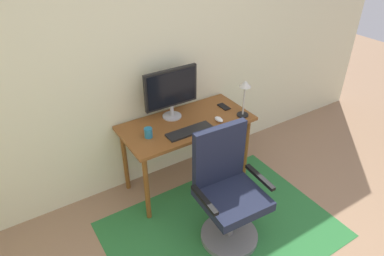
{
  "coord_description": "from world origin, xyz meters",
  "views": [
    {
      "loc": [
        -1.25,
        -0.5,
        2.38
      ],
      "look_at": [
        0.07,
        1.59,
        0.82
      ],
      "focal_mm": 32.36,
      "sensor_mm": 36.0,
      "label": 1
    }
  ],
  "objects_px": {
    "desk": "(187,130)",
    "coffee_cup": "(148,133)",
    "monitor": "(171,90)",
    "cell_phone": "(224,107)",
    "office_chair": "(228,196)",
    "keyboard": "(190,131)",
    "desk_lamp": "(245,91)",
    "computer_mouse": "(219,119)"
  },
  "relations": [
    {
      "from": "keyboard",
      "to": "cell_phone",
      "type": "relative_size",
      "value": 3.07
    },
    {
      "from": "monitor",
      "to": "keyboard",
      "type": "height_order",
      "value": "monitor"
    },
    {
      "from": "office_chair",
      "to": "keyboard",
      "type": "bearing_deg",
      "value": 92.14
    },
    {
      "from": "computer_mouse",
      "to": "coffee_cup",
      "type": "relative_size",
      "value": 1.19
    },
    {
      "from": "monitor",
      "to": "office_chair",
      "type": "height_order",
      "value": "monitor"
    },
    {
      "from": "keyboard",
      "to": "office_chair",
      "type": "bearing_deg",
      "value": -91.0
    },
    {
      "from": "desk",
      "to": "coffee_cup",
      "type": "relative_size",
      "value": 13.98
    },
    {
      "from": "desk",
      "to": "keyboard",
      "type": "xyz_separation_m",
      "value": [
        -0.07,
        -0.16,
        0.09
      ]
    },
    {
      "from": "computer_mouse",
      "to": "office_chair",
      "type": "height_order",
      "value": "office_chair"
    },
    {
      "from": "coffee_cup",
      "to": "desk_lamp",
      "type": "height_order",
      "value": "desk_lamp"
    },
    {
      "from": "monitor",
      "to": "coffee_cup",
      "type": "relative_size",
      "value": 5.99
    },
    {
      "from": "cell_phone",
      "to": "desk_lamp",
      "type": "xyz_separation_m",
      "value": [
        0.05,
        -0.23,
        0.25
      ]
    },
    {
      "from": "keyboard",
      "to": "office_chair",
      "type": "relative_size",
      "value": 0.43
    },
    {
      "from": "desk_lamp",
      "to": "computer_mouse",
      "type": "bearing_deg",
      "value": 170.69
    },
    {
      "from": "keyboard",
      "to": "cell_phone",
      "type": "xyz_separation_m",
      "value": [
        0.53,
        0.2,
        -0.0
      ]
    },
    {
      "from": "cell_phone",
      "to": "keyboard",
      "type": "bearing_deg",
      "value": -159.39
    },
    {
      "from": "desk",
      "to": "desk_lamp",
      "type": "relative_size",
      "value": 3.39
    },
    {
      "from": "monitor",
      "to": "office_chair",
      "type": "distance_m",
      "value": 1.07
    },
    {
      "from": "coffee_cup",
      "to": "cell_phone",
      "type": "relative_size",
      "value": 0.63
    },
    {
      "from": "monitor",
      "to": "coffee_cup",
      "type": "bearing_deg",
      "value": -150.64
    },
    {
      "from": "cell_phone",
      "to": "office_chair",
      "type": "bearing_deg",
      "value": -124.51
    },
    {
      "from": "desk",
      "to": "keyboard",
      "type": "height_order",
      "value": "keyboard"
    },
    {
      "from": "office_chair",
      "to": "desk_lamp",
      "type": "bearing_deg",
      "value": 46.82
    },
    {
      "from": "keyboard",
      "to": "monitor",
      "type": "bearing_deg",
      "value": 89.84
    },
    {
      "from": "monitor",
      "to": "office_chair",
      "type": "xyz_separation_m",
      "value": [
        -0.01,
        -0.9,
        -0.57
      ]
    },
    {
      "from": "office_chair",
      "to": "coffee_cup",
      "type": "bearing_deg",
      "value": 118.06
    },
    {
      "from": "desk",
      "to": "office_chair",
      "type": "relative_size",
      "value": 1.22
    },
    {
      "from": "keyboard",
      "to": "desk_lamp",
      "type": "bearing_deg",
      "value": -2.58
    },
    {
      "from": "monitor",
      "to": "computer_mouse",
      "type": "distance_m",
      "value": 0.52
    },
    {
      "from": "cell_phone",
      "to": "desk",
      "type": "bearing_deg",
      "value": -175.22
    },
    {
      "from": "desk_lamp",
      "to": "cell_phone",
      "type": "bearing_deg",
      "value": 102.8
    },
    {
      "from": "keyboard",
      "to": "computer_mouse",
      "type": "bearing_deg",
      "value": 2.59
    },
    {
      "from": "monitor",
      "to": "cell_phone",
      "type": "xyz_separation_m",
      "value": [
        0.53,
        -0.11,
        -0.28
      ]
    },
    {
      "from": "coffee_cup",
      "to": "office_chair",
      "type": "xyz_separation_m",
      "value": [
        0.33,
        -0.71,
        -0.33
      ]
    },
    {
      "from": "computer_mouse",
      "to": "cell_phone",
      "type": "relative_size",
      "value": 0.74
    },
    {
      "from": "cell_phone",
      "to": "office_chair",
      "type": "height_order",
      "value": "office_chair"
    },
    {
      "from": "keyboard",
      "to": "coffee_cup",
      "type": "relative_size",
      "value": 4.9
    },
    {
      "from": "monitor",
      "to": "cell_phone",
      "type": "height_order",
      "value": "monitor"
    },
    {
      "from": "cell_phone",
      "to": "monitor",
      "type": "bearing_deg",
      "value": 167.66
    },
    {
      "from": "computer_mouse",
      "to": "keyboard",
      "type": "bearing_deg",
      "value": -177.41
    },
    {
      "from": "computer_mouse",
      "to": "monitor",
      "type": "bearing_deg",
      "value": 137.67
    },
    {
      "from": "office_chair",
      "to": "monitor",
      "type": "bearing_deg",
      "value": 92.43
    }
  ]
}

